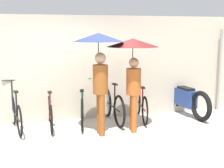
# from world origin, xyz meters

# --- Properties ---
(ground_plane) EXTENTS (30.00, 30.00, 0.00)m
(ground_plane) POSITION_xyz_m (0.00, 0.00, 0.00)
(ground_plane) COLOR #B7B2A8
(back_wall) EXTENTS (12.28, 0.12, 2.57)m
(back_wall) POSITION_xyz_m (0.00, 1.90, 1.29)
(back_wall) COLOR #B2A893
(back_wall) RESTS_ON ground
(parked_bicycle_0) EXTENTS (0.45, 1.68, 1.07)m
(parked_bicycle_0) POSITION_xyz_m (-1.50, 1.35, 0.37)
(parked_bicycle_0) COLOR black
(parked_bicycle_0) RESTS_ON ground
(parked_bicycle_1) EXTENTS (0.44, 1.68, 1.10)m
(parked_bicycle_1) POSITION_xyz_m (-0.75, 1.39, 0.35)
(parked_bicycle_1) COLOR black
(parked_bicycle_1) RESTS_ON ground
(parked_bicycle_2) EXTENTS (0.50, 1.74, 1.04)m
(parked_bicycle_2) POSITION_xyz_m (0.00, 1.39, 0.39)
(parked_bicycle_2) COLOR black
(parked_bicycle_2) RESTS_ON ground
(parked_bicycle_3) EXTENTS (0.44, 1.78, 1.08)m
(parked_bicycle_3) POSITION_xyz_m (0.75, 1.42, 0.40)
(parked_bicycle_3) COLOR black
(parked_bicycle_3) RESTS_ON ground
(parked_bicycle_4) EXTENTS (0.51, 1.72, 1.03)m
(parked_bicycle_4) POSITION_xyz_m (1.50, 1.43, 0.37)
(parked_bicycle_4) COLOR black
(parked_bicycle_4) RESTS_ON ground
(pedestrian_leading) EXTENTS (1.06, 1.06, 2.16)m
(pedestrian_leading) POSITION_xyz_m (0.24, 0.64, 1.71)
(pedestrian_leading) COLOR brown
(pedestrian_leading) RESTS_ON ground
(pedestrian_center) EXTENTS (1.14, 1.14, 2.03)m
(pedestrian_center) POSITION_xyz_m (1.00, 0.67, 1.66)
(pedestrian_center) COLOR #9E4C1E
(pedestrian_center) RESTS_ON ground
(motorcycle) EXTENTS (0.58, 2.05, 0.95)m
(motorcycle) POSITION_xyz_m (2.77, 1.50, 0.42)
(motorcycle) COLOR black
(motorcycle) RESTS_ON ground
(awning_pole) EXTENTS (0.07, 0.07, 2.25)m
(awning_pole) POSITION_xyz_m (3.91, 1.71, 1.12)
(awning_pole) COLOR gray
(awning_pole) RESTS_ON ground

